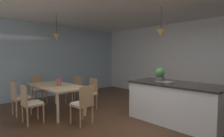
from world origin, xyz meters
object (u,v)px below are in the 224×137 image
dining_table (56,88)px  chair_near_right (30,103)px  chair_near_left (19,97)px  chair_kitchen_end (83,103)px  chair_window_end (39,89)px  potted_plant_on_island (160,75)px  chair_far_right (90,92)px  kitchen_island (175,102)px  vase_on_dining_table (59,82)px  chair_far_left (75,89)px

dining_table → chair_near_right: 0.92m
chair_near_left → chair_kitchen_end: same height
chair_window_end → potted_plant_on_island: (3.42, 1.59, 0.58)m
chair_far_right → chair_near_right: 1.63m
chair_kitchen_end → kitchen_island: bearing=49.7°
chair_kitchen_end → vase_on_dining_table: size_ratio=4.31×
chair_kitchen_end → chair_far_left: same height
dining_table → vase_on_dining_table: 0.24m
kitchen_island → potted_plant_on_island: bearing=180.0°
chair_kitchen_end → chair_far_left: size_ratio=1.00×
chair_near_right → kitchen_island: size_ratio=0.43×
chair_near_left → dining_table: bearing=64.3°
chair_near_right → vase_on_dining_table: (-0.22, 0.80, 0.36)m
chair_window_end → chair_far_left: (0.84, 0.81, 0.00)m
chair_near_right → chair_far_left: size_ratio=1.00×
chair_far_left → kitchen_island: kitchen_island is taller
chair_window_end → potted_plant_on_island: bearing=24.9°
chair_kitchen_end → potted_plant_on_island: bearing=59.2°
chair_near_right → chair_far_left: (-0.78, 1.63, 0.00)m
chair_far_left → chair_kitchen_end: bearing=-26.4°
potted_plant_on_island → kitchen_island: bearing=0.0°
vase_on_dining_table → chair_near_left: bearing=-125.2°
potted_plant_on_island → vase_on_dining_table: potted_plant_on_island is taller
chair_far_right → chair_far_left: size_ratio=1.00×
chair_window_end → kitchen_island: 4.14m
chair_far_right → chair_kitchen_end: size_ratio=1.00×
chair_far_right → kitchen_island: size_ratio=0.43×
chair_near_right → kitchen_island: (2.19, 2.40, -0.01)m
dining_table → chair_far_right: 0.92m
dining_table → chair_kitchen_end: (1.24, 0.00, -0.19)m
chair_near_left → vase_on_dining_table: vase_on_dining_table is taller
chair_kitchen_end → potted_plant_on_island: (0.94, 1.58, 0.58)m
chair_far_right → chair_kitchen_end: same height
chair_far_right → chair_far_left: 0.79m
potted_plant_on_island → chair_far_left: bearing=-163.3°
kitchen_island → potted_plant_on_island: (-0.40, 0.00, 0.60)m
chair_near_left → chair_kitchen_end: 1.82m
chair_window_end → chair_near_right: bearing=-26.6°
chair_near_left → chair_far_right: same height
kitchen_island → vase_on_dining_table: 2.92m
chair_far_left → kitchen_island: (2.98, 0.78, -0.01)m
chair_near_left → chair_far_right: 1.81m
kitchen_island → vase_on_dining_table: size_ratio=10.01×
chair_far_right → chair_window_end: same height
chair_near_right → dining_table: bearing=115.6°
chair_far_right → chair_near_left: bearing=-115.7°
chair_window_end → vase_on_dining_table: 1.46m
dining_table → chair_far_left: chair_far_left is taller
chair_near_right → vase_on_dining_table: vase_on_dining_table is taller
chair_near_left → vase_on_dining_table: size_ratio=4.31×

